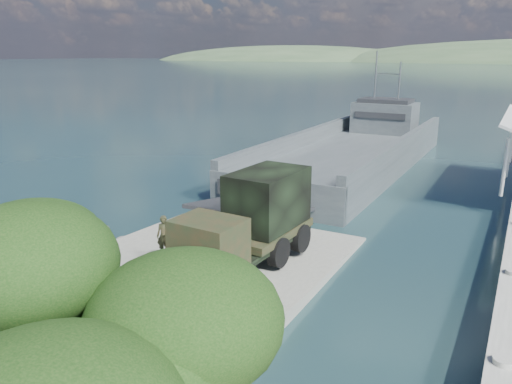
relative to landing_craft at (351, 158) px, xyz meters
name	(u,v)px	position (x,y,z in m)	size (l,w,h in m)	color
ground	(184,282)	(0.65, -22.93, -0.79)	(1400.00, 1400.00, 0.00)	#1B3641
boat_ramp	(168,286)	(0.65, -23.93, -0.54)	(10.00, 18.00, 0.50)	gray
shoreline_rocks	(82,250)	(-5.55, -22.43, -0.79)	(3.20, 5.60, 0.90)	#4E4D4C
landing_craft	(351,158)	(0.00, 0.00, 0.00)	(8.40, 32.71, 9.70)	#41494C
military_truck	(250,222)	(2.66, -21.14, 1.50)	(2.97, 7.94, 3.61)	black
soldier	(165,245)	(-0.31, -22.83, 0.55)	(0.62, 0.40, 1.69)	#20331C
overhang_tree	(15,333)	(6.19, -33.82, 4.38)	(7.11, 6.55, 6.45)	#372016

